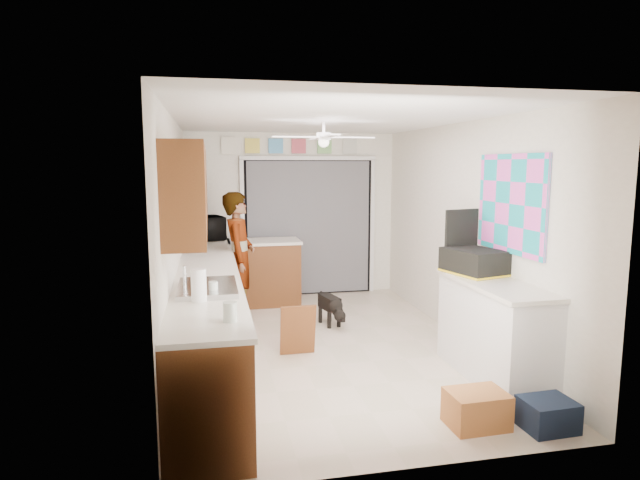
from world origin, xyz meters
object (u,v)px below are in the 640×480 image
man (239,257)px  dog (329,309)px  navy_crate (548,415)px  suitcase (474,262)px  cardboard_box (477,409)px  paper_towel_roll (199,285)px  microwave (207,228)px

man → dog: size_ratio=3.14×
navy_crate → dog: 3.17m
suitcase → navy_crate: 1.68m
cardboard_box → man: bearing=116.8°
suitcase → navy_crate: bearing=-107.7°
paper_towel_roll → suitcase: 2.73m
navy_crate → dog: size_ratio=0.72×
suitcase → navy_crate: size_ratio=1.50×
paper_towel_roll → suitcase: size_ratio=0.46×
microwave → dog: size_ratio=1.15×
suitcase → dog: bearing=110.1°
suitcase → man: 3.00m
dog → suitcase: bearing=-67.8°
dog → paper_towel_roll: bearing=-138.5°
microwave → suitcase: 4.03m
suitcase → man: bearing=123.1°
man → dog: man is taller
paper_towel_roll → cardboard_box: paper_towel_roll is taller
microwave → dog: (1.50, -1.46, -0.90)m
microwave → man: (0.40, -1.06, -0.27)m
paper_towel_roll → man: man is taller
microwave → man: size_ratio=0.37×
cardboard_box → man: size_ratio=0.27×
navy_crate → man: (-2.15, 3.39, 0.72)m
paper_towel_roll → dog: size_ratio=0.49×
suitcase → man: size_ratio=0.34×
navy_crate → cardboard_box: bearing=163.3°
man → suitcase: bearing=-123.2°
suitcase → cardboard_box: suitcase is taller
cardboard_box → navy_crate: cardboard_box is taller
suitcase → dog: size_ratio=1.07×
paper_towel_roll → cardboard_box: bearing=-17.7°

